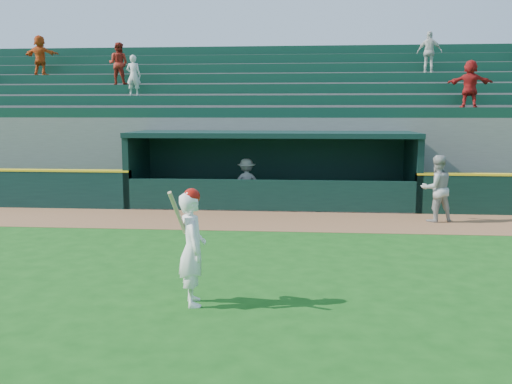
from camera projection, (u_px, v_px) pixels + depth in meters
The scene contains 7 objects.
ground at pixel (249, 266), 11.59m from camera, with size 120.00×120.00×0.00m, color #154B12.
warning_track at pixel (266, 221), 16.42m from camera, with size 40.00×3.00×0.01m, color brown.
dugout_player_front at pixel (437, 189), 16.19m from camera, with size 0.93×0.72×1.90m, color #A4A5A0.
dugout_player_inside at pixel (247, 183), 18.80m from camera, with size 1.03×0.59×1.59m, color gray.
dugout at pixel (273, 164), 19.29m from camera, with size 9.40×2.80×2.46m.
stands at pixel (279, 129), 23.64m from camera, with size 34.50×6.31×6.25m.
batter_at_plate at pixel (192, 247), 9.17m from camera, with size 0.62×0.86×1.92m.
Camera 1 is at (1.13, -11.21, 3.10)m, focal length 40.00 mm.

